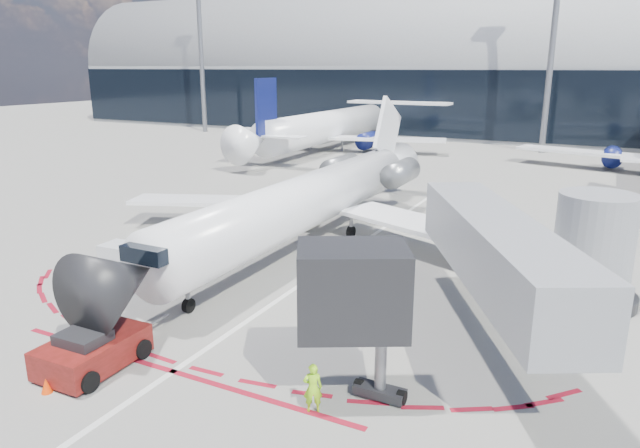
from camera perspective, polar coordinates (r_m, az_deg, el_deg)
The scene contains 14 objects.
ground at distance 29.07m, azimuth 0.55°, elevation -4.40°, with size 260.00×260.00×0.00m, color gray.
apron_centerline at distance 30.78m, azimuth 2.21°, elevation -3.26°, with size 0.25×40.00×0.01m, color silver.
apron_stop_bar at distance 20.34m, azimuth -14.47°, elevation -14.09°, with size 14.00×0.25×0.01m, color maroon.
terminal_building at distance 90.31m, azimuth 19.78°, elevation 13.71°, with size 150.00×24.15×24.00m.
jet_bridge at distance 22.68m, azimuth 19.73°, elevation -3.09°, with size 10.03×15.20×4.90m.
light_mast_west at distance 92.35m, azimuth -11.82°, elevation 16.76°, with size 0.70×0.70×25.00m, color slate.
light_mast_centre at distance 72.91m, azimuth 22.24°, elevation 16.42°, with size 0.70×0.70×25.00m, color slate.
regional_jet at distance 32.90m, azimuth -0.50°, elevation 2.73°, with size 25.48×31.42×7.87m.
pushback_tug at distance 21.13m, azimuth -21.80°, elevation -11.65°, with size 2.43×5.55×1.43m.
ramp_worker at distance 17.38m, azimuth -0.73°, elevation -16.06°, with size 0.57×0.37×1.56m, color #A5FF1A.
uld_container at distance 29.18m, azimuth -19.41°, elevation -3.49°, with size 1.89×1.63×1.70m.
safety_cone_left at distance 25.57m, azimuth -20.26°, elevation -7.56°, with size 0.41×0.41×0.57m, color #E63704.
safety_cone_right at distance 20.40m, azimuth -25.70°, elevation -14.36°, with size 0.35×0.35×0.49m, color #E63704.
bg_airliner_0 at distance 71.09m, azimuth 0.98°, elevation 11.92°, with size 34.06×36.06×11.02m, color white, non-canonical shape.
Camera 1 is at (12.13, -24.51, 9.86)m, focal length 32.00 mm.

